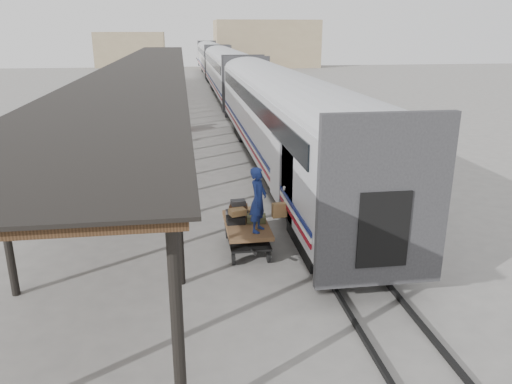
{
  "coord_description": "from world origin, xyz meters",
  "views": [
    {
      "loc": [
        -1.11,
        -13.81,
        6.3
      ],
      "look_at": [
        0.93,
        0.17,
        1.7
      ],
      "focal_mm": 35.0,
      "sensor_mm": 36.0,
      "label": 1
    }
  ],
  "objects_px": {
    "luggage_tug": "(179,122)",
    "pedestrian": "(143,134)",
    "baggage_cart": "(247,229)",
    "porter": "(258,200)"
  },
  "relations": [
    {
      "from": "porter",
      "to": "pedestrian",
      "type": "xyz_separation_m",
      "value": [
        -4.24,
        14.75,
        -0.96
      ]
    },
    {
      "from": "luggage_tug",
      "to": "pedestrian",
      "type": "distance_m",
      "value": 5.51
    },
    {
      "from": "baggage_cart",
      "to": "luggage_tug",
      "type": "height_order",
      "value": "luggage_tug"
    },
    {
      "from": "baggage_cart",
      "to": "luggage_tug",
      "type": "relative_size",
      "value": 1.52
    },
    {
      "from": "luggage_tug",
      "to": "pedestrian",
      "type": "height_order",
      "value": "pedestrian"
    },
    {
      "from": "pedestrian",
      "to": "porter",
      "type": "bearing_deg",
      "value": 117.73
    },
    {
      "from": "luggage_tug",
      "to": "porter",
      "type": "xyz_separation_m",
      "value": [
        2.3,
        -19.89,
        1.24
      ]
    },
    {
      "from": "luggage_tug",
      "to": "porter",
      "type": "relative_size",
      "value": 0.85
    },
    {
      "from": "pedestrian",
      "to": "luggage_tug",
      "type": "bearing_deg",
      "value": -98.97
    },
    {
      "from": "luggage_tug",
      "to": "porter",
      "type": "distance_m",
      "value": 20.06
    }
  ]
}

